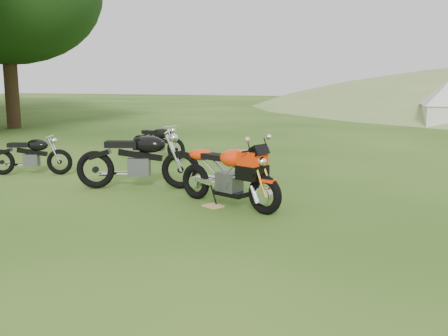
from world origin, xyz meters
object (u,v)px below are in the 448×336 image
at_px(plywood_board, 213,206).
at_px(vintage_moto_d, 157,141).
at_px(vintage_moto_c, 30,154).
at_px(sport_motorcycle, 228,170).
at_px(vintage_moto_a, 138,158).

distance_m(plywood_board, vintage_moto_d, 5.20).
bearing_deg(plywood_board, vintage_moto_c, 166.80).
bearing_deg(sport_motorcycle, plywood_board, -126.87).
bearing_deg(vintage_moto_a, plywood_board, -42.87).
relative_size(plywood_board, vintage_moto_a, 0.13).
xyz_separation_m(vintage_moto_c, vintage_moto_d, (1.37, 2.97, 0.01)).
height_order(vintage_moto_a, vintage_moto_c, vintage_moto_a).
distance_m(vintage_moto_a, vintage_moto_d, 3.63).
height_order(vintage_moto_a, vintage_moto_d, vintage_moto_a).
xyz_separation_m(vintage_moto_a, vintage_moto_d, (-1.45, 3.33, -0.12)).
distance_m(plywood_board, vintage_moto_c, 4.75).
relative_size(vintage_moto_c, vintage_moto_d, 0.97).
relative_size(sport_motorcycle, vintage_moto_d, 1.13).
height_order(plywood_board, vintage_moto_c, vintage_moto_c).
bearing_deg(vintage_moto_a, sport_motorcycle, -37.43).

